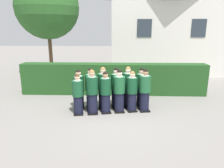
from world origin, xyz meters
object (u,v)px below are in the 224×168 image
(student_rear_row_5, at_px, (141,88))
(student_front_row_5, at_px, (145,91))
(student_front_row_2, at_px, (106,93))
(student_front_row_4, at_px, (132,92))
(student_front_row_1, at_px, (92,93))
(student_front_row_0, at_px, (78,95))
(student_rear_row_0, at_px, (79,90))
(student_rear_row_3, at_px, (116,89))
(student_rear_row_2, at_px, (103,89))
(student_front_row_3, at_px, (119,92))
(student_rear_row_1, at_px, (91,90))
(student_rear_row_4, at_px, (128,88))

(student_rear_row_5, bearing_deg, student_front_row_5, -81.55)
(student_front_row_2, bearing_deg, student_front_row_4, 10.72)
(student_front_row_1, height_order, student_front_row_5, student_front_row_1)
(student_front_row_0, bearing_deg, student_rear_row_0, 95.82)
(student_rear_row_3, bearing_deg, student_rear_row_5, 10.08)
(student_front_row_1, height_order, student_rear_row_3, student_front_row_1)
(student_rear_row_2, bearing_deg, student_front_row_2, -75.91)
(student_rear_row_2, bearing_deg, student_front_row_3, -32.27)
(student_front_row_3, bearing_deg, student_front_row_2, -169.03)
(student_rear_row_0, bearing_deg, student_rear_row_1, 4.73)
(student_front_row_4, relative_size, student_rear_row_2, 0.95)
(student_front_row_1, relative_size, student_rear_row_0, 1.06)
(student_front_row_5, bearing_deg, student_rear_row_5, 98.45)
(student_front_row_0, relative_size, student_rear_row_0, 0.97)
(student_rear_row_0, height_order, student_rear_row_3, student_rear_row_3)
(student_front_row_0, relative_size, student_rear_row_1, 0.93)
(student_front_row_2, relative_size, student_rear_row_2, 0.96)
(student_front_row_0, relative_size, student_rear_row_5, 0.97)
(student_rear_row_2, bearing_deg, student_rear_row_5, 9.98)
(student_front_row_1, distance_m, student_front_row_4, 1.53)
(student_front_row_0, xyz_separation_m, student_front_row_4, (2.02, 0.38, 0.02))
(student_front_row_4, xyz_separation_m, student_rear_row_3, (-0.62, 0.41, 0.02))
(student_front_row_4, bearing_deg, student_front_row_2, -169.28)
(student_front_row_3, xyz_separation_m, student_rear_row_1, (-1.12, 0.29, 0.00))
(student_front_row_1, height_order, student_rear_row_0, student_front_row_1)
(student_rear_row_1, relative_size, student_rear_row_4, 0.99)
(student_front_row_4, distance_m, student_front_row_5, 0.50)
(student_rear_row_2, relative_size, student_rear_row_5, 1.05)
(student_front_row_5, bearing_deg, student_front_row_4, -176.32)
(student_front_row_1, relative_size, student_front_row_4, 1.06)
(student_rear_row_1, xyz_separation_m, student_rear_row_4, (1.47, 0.27, 0.01))
(student_front_row_5, xyz_separation_m, student_rear_row_2, (-1.63, 0.28, 0.00))
(student_rear_row_2, bearing_deg, student_front_row_5, -9.92)
(student_rear_row_0, distance_m, student_rear_row_1, 0.47)
(student_rear_row_3, bearing_deg, student_front_row_3, -75.66)
(student_front_row_0, bearing_deg, student_front_row_3, 10.78)
(student_front_row_3, distance_m, student_front_row_5, 0.99)
(student_front_row_0, relative_size, student_front_row_3, 0.93)
(student_rear_row_3, bearing_deg, student_rear_row_2, -170.23)
(student_front_row_0, distance_m, student_front_row_2, 1.04)
(student_rear_row_0, xyz_separation_m, student_rear_row_4, (1.94, 0.31, 0.04))
(student_front_row_1, distance_m, student_rear_row_0, 0.73)
(student_front_row_0, distance_m, student_rear_row_2, 1.13)
(student_front_row_0, xyz_separation_m, student_front_row_5, (2.52, 0.41, 0.06))
(student_front_row_0, height_order, student_front_row_1, student_front_row_1)
(student_rear_row_5, bearing_deg, student_rear_row_4, -167.53)
(student_rear_row_3, distance_m, student_rear_row_5, 1.04)
(student_front_row_2, height_order, student_rear_row_2, student_rear_row_2)
(student_front_row_4, relative_size, student_rear_row_5, 0.99)
(student_front_row_3, xyz_separation_m, student_rear_row_0, (-1.59, 0.25, -0.03))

